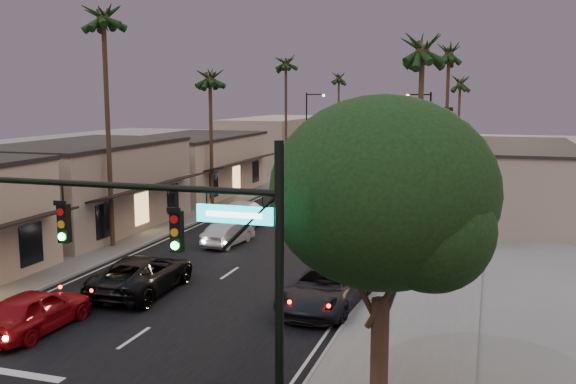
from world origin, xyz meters
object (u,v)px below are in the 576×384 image
Objects in this scene: palm_rc at (460,79)px; palm_lb at (103,10)px; oncoming_red at (35,310)px; streetlight_left at (309,127)px; palm_ld at (286,59)px; palm_ra at (423,42)px; corner_tree at (385,201)px; palm_lc at (210,72)px; traffic_signal at (203,252)px; oncoming_silver at (228,234)px; streetlight_right at (426,136)px; palm_rb at (449,49)px; oncoming_pickup at (143,274)px; arch at (389,121)px; palm_far at (339,75)px; curbside_black at (374,241)px; curbside_near at (325,288)px.

palm_lb is at bearing -112.27° from palm_rc.
streetlight_left is at bearing -84.66° from oncoming_red.
palm_ld is 1.08× the size of palm_ra.
corner_tree is 17.45m from palm_ra.
palm_ld reaches higher than palm_lc.
palm_rc is at bearing 90.89° from corner_tree.
traffic_signal is at bearing -98.28° from palm_ra.
oncoming_silver is at bearing 22.61° from palm_lb.
palm_rb is (1.68, -1.00, 7.09)m from streetlight_right.
palm_rb is 20.09m from palm_rc.
streetlight_right is (1.23, 41.00, 0.25)m from traffic_signal.
streetlight_left is 48.84m from oncoming_red.
palm_lb is 2.49× the size of oncoming_pickup.
palm_rb reaches higher than streetlight_right.
arch is 11.59m from palm_rc.
palm_ld is at bearing 147.40° from palm_rb.
oncoming_red is (-12.44, -34.53, -11.59)m from palm_rb.
palm_far reaches higher than streetlight_right.
palm_ld reaches higher than oncoming_silver.
palm_lc is at bearing 114.06° from traffic_signal.
palm_lc is 32.86m from palm_rc.
palm_far is (0.30, 23.00, -0.97)m from palm_ld.
palm_rb is at bearing 85.84° from traffic_signal.
palm_rb is 1.16× the size of palm_rc.
arch is at bearing 75.80° from palm_lc.
oncoming_silver is 0.75× the size of curbside_black.
palm_lc is at bearing -54.84° from oncoming_silver.
palm_rc is at bearing 27.62° from palm_ld.
oncoming_pickup is at bearing -81.35° from palm_ld.
arch reaches higher than oncoming_pickup.
oncoming_pickup is at bearing -73.84° from palm_lc.
corner_tree is 0.98× the size of streetlight_left.
oncoming_pickup reaches higher than curbside_black.
streetlight_right is 37.40m from oncoming_red.
oncoming_pickup reaches higher than oncoming_red.
curbside_near is (14.11, -62.55, -10.60)m from palm_far.
oncoming_silver is (-11.01, -19.42, -11.74)m from palm_rb.
curbside_black is (-0.72, -20.16, -4.53)m from streetlight_right.
palm_lc is 42.01m from palm_far.
arch is at bearing -86.32° from oncoming_silver.
palm_rc is at bearing 21.14° from streetlight_left.
palm_far is (-17.78, 70.55, 5.46)m from corner_tree.
traffic_signal is 66.24m from arch.
palm_lb is 33.01m from palm_ld.
curbside_black is at bearing 88.59° from traffic_signal.
streetlight_right is at bearing 30.11° from palm_lc.
palm_ld is 1.08× the size of palm_far.
palm_rb is at bearing 88.48° from curbside_near.
palm_rb reaches higher than curbside_near.
palm_lb is 14.30m from palm_lc.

